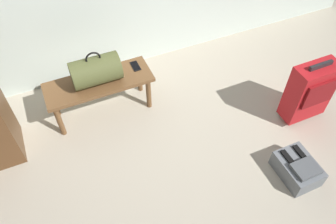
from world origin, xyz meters
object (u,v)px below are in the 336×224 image
object	(u,v)px
bench	(99,86)
suitcase_upright_red	(310,91)
backpack_grey	(298,169)
cell_phone	(135,66)
duffel_bag_olive	(96,71)

from	to	relation	value
bench	suitcase_upright_red	size ratio (longest dim) A/B	1.47
bench	backpack_grey	distance (m)	1.92
cell_phone	backpack_grey	xyz separation A→B (m)	(0.91, -1.44, -0.32)
bench	duffel_bag_olive	size ratio (longest dim) A/B	2.27
backpack_grey	cell_phone	bearing A→B (deg)	122.34
suitcase_upright_red	duffel_bag_olive	bearing A→B (deg)	154.13
suitcase_upright_red	backpack_grey	bearing A→B (deg)	-131.07
bench	suitcase_upright_red	xyz separation A→B (m)	(1.76, -0.86, 0.01)
cell_phone	suitcase_upright_red	bearing A→B (deg)	-33.52
bench	suitcase_upright_red	bearing A→B (deg)	-25.91
backpack_grey	bench	bearing A→B (deg)	133.14
cell_phone	backpack_grey	world-z (taller)	cell_phone
cell_phone	suitcase_upright_red	distance (m)	1.65
suitcase_upright_red	backpack_grey	xyz separation A→B (m)	(-0.46, -0.53, -0.25)
backpack_grey	suitcase_upright_red	bearing A→B (deg)	48.93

